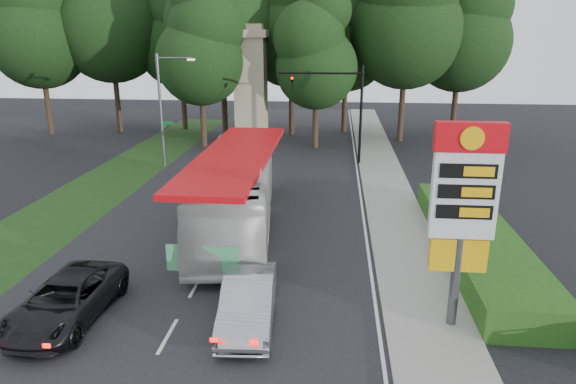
# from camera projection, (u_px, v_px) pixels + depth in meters

# --- Properties ---
(ground) EXTENTS (120.00, 120.00, 0.00)m
(ground) POSITION_uv_depth(u_px,v_px,m) (163.00, 346.00, 16.03)
(ground) COLOR black
(ground) RESTS_ON ground
(road_surface) EXTENTS (14.00, 80.00, 0.02)m
(road_surface) POSITION_uv_depth(u_px,v_px,m) (236.00, 215.00, 27.43)
(road_surface) COLOR black
(road_surface) RESTS_ON ground
(sidewalk_right) EXTENTS (3.00, 80.00, 0.12)m
(sidewalk_right) POSITION_uv_depth(u_px,v_px,m) (397.00, 220.00, 26.66)
(sidewalk_right) COLOR gray
(sidewalk_right) RESTS_ON ground
(grass_verge_left) EXTENTS (5.00, 50.00, 0.02)m
(grass_verge_left) POSITION_uv_depth(u_px,v_px,m) (112.00, 180.00, 33.98)
(grass_verge_left) COLOR #193814
(grass_verge_left) RESTS_ON ground
(hedge) EXTENTS (3.00, 14.00, 1.20)m
(hedge) POSITION_uv_depth(u_px,v_px,m) (477.00, 242.00, 22.43)
(hedge) COLOR #214913
(hedge) RESTS_ON ground
(gas_station_pylon) EXTENTS (2.10, 0.45, 6.85)m
(gas_station_pylon) POSITION_uv_depth(u_px,v_px,m) (464.00, 199.00, 15.78)
(gas_station_pylon) COLOR #59595E
(gas_station_pylon) RESTS_ON ground
(traffic_signal_mast) EXTENTS (6.10, 0.35, 7.20)m
(traffic_signal_mast) POSITION_uv_depth(u_px,v_px,m) (343.00, 101.00, 36.95)
(traffic_signal_mast) COLOR black
(traffic_signal_mast) RESTS_ON ground
(streetlight_signs) EXTENTS (2.75, 0.98, 8.00)m
(streetlight_signs) POSITION_uv_depth(u_px,v_px,m) (163.00, 105.00, 36.26)
(streetlight_signs) COLOR #59595E
(streetlight_signs) RESTS_ON ground
(monument) EXTENTS (3.00, 3.00, 10.05)m
(monument) POSITION_uv_depth(u_px,v_px,m) (251.00, 85.00, 43.21)
(monument) COLOR tan
(monument) RESTS_ON ground
(tree_far_west) EXTENTS (8.96, 8.96, 17.60)m
(tree_far_west) POSITION_uv_depth(u_px,v_px,m) (36.00, 17.00, 46.19)
(tree_far_west) COLOR #2D2116
(tree_far_west) RESTS_ON ground
(tree_west_mid) EXTENTS (9.80, 9.80, 19.25)m
(tree_west_mid) POSITION_uv_depth(u_px,v_px,m) (108.00, 6.00, 47.26)
(tree_west_mid) COLOR #2D2116
(tree_west_mid) RESTS_ON ground
(tree_west_near) EXTENTS (8.40, 8.40, 16.50)m
(tree_west_near) POSITION_uv_depth(u_px,v_px,m) (179.00, 26.00, 49.12)
(tree_west_near) COLOR #2D2116
(tree_west_near) RESTS_ON ground
(tree_center_left) EXTENTS (10.08, 10.08, 19.80)m
(tree_center_left) POSITION_uv_depth(u_px,v_px,m) (221.00, 0.00, 44.28)
(tree_center_left) COLOR #2D2116
(tree_center_left) RESTS_ON ground
(tree_center_right) EXTENTS (9.24, 9.24, 18.15)m
(tree_center_right) POSITION_uv_depth(u_px,v_px,m) (292.00, 13.00, 45.94)
(tree_center_right) COLOR #2D2116
(tree_center_right) RESTS_ON ground
(tree_east_near) EXTENTS (8.12, 8.12, 15.95)m
(tree_east_near) POSITION_uv_depth(u_px,v_px,m) (347.00, 29.00, 47.80)
(tree_east_near) COLOR #2D2116
(tree_east_near) RESTS_ON ground
(tree_east_mid) EXTENTS (9.52, 9.52, 18.70)m
(tree_east_mid) POSITION_uv_depth(u_px,v_px,m) (408.00, 8.00, 43.05)
(tree_east_mid) COLOR #2D2116
(tree_east_mid) RESTS_ON ground
(tree_far_east) EXTENTS (8.68, 8.68, 17.05)m
(tree_far_east) POSITION_uv_depth(u_px,v_px,m) (462.00, 21.00, 44.81)
(tree_far_east) COLOR #2D2116
(tree_far_east) RESTS_ON ground
(tree_monument_left) EXTENTS (7.28, 7.28, 14.30)m
(tree_monument_left) POSITION_uv_depth(u_px,v_px,m) (199.00, 41.00, 41.56)
(tree_monument_left) COLOR #2D2116
(tree_monument_left) RESTS_ON ground
(tree_monument_right) EXTENTS (6.72, 6.72, 13.20)m
(tree_monument_right) POSITION_uv_depth(u_px,v_px,m) (317.00, 50.00, 41.38)
(tree_monument_right) COLOR #2D2116
(tree_monument_right) RESTS_ON ground
(transit_bus) EXTENTS (4.69, 14.04, 3.84)m
(transit_bus) POSITION_uv_depth(u_px,v_px,m) (237.00, 191.00, 25.19)
(transit_bus) COLOR beige
(transit_bus) RESTS_ON ground
(sedan_silver) EXTENTS (2.04, 4.93, 1.59)m
(sedan_silver) POSITION_uv_depth(u_px,v_px,m) (248.00, 301.00, 17.11)
(sedan_silver) COLOR #9FA2A7
(sedan_silver) RESTS_ON ground
(suv_charcoal) EXTENTS (2.60, 5.36, 1.47)m
(suv_charcoal) POSITION_uv_depth(u_px,v_px,m) (66.00, 300.00, 17.30)
(suv_charcoal) COLOR black
(suv_charcoal) RESTS_ON ground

